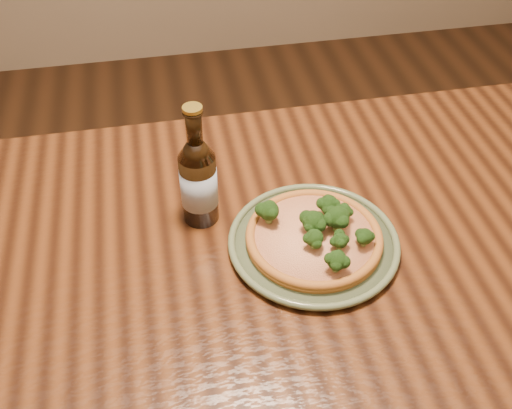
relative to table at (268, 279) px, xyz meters
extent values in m
cube|color=#4C2610|center=(0.00, 0.00, 0.07)|extent=(1.60, 0.90, 0.04)
cylinder|color=#4C2610|center=(0.73, 0.38, -0.30)|extent=(0.07, 0.07, 0.71)
cylinder|color=#576546|center=(0.08, -0.01, 0.10)|extent=(0.30, 0.30, 0.01)
torus|color=#576546|center=(0.08, -0.01, 0.11)|extent=(0.32, 0.32, 0.01)
torus|color=#576546|center=(0.08, -0.01, 0.10)|extent=(0.26, 0.26, 0.01)
cylinder|color=#AE6927|center=(0.08, -0.01, 0.11)|extent=(0.26, 0.26, 0.01)
torus|color=#AE6927|center=(0.08, -0.01, 0.12)|extent=(0.26, 0.26, 0.02)
cylinder|color=beige|center=(0.08, -0.01, 0.12)|extent=(0.22, 0.22, 0.01)
sphere|color=#29531A|center=(0.15, 0.02, 0.14)|extent=(0.04, 0.04, 0.03)
sphere|color=#29531A|center=(0.08, -0.01, 0.15)|extent=(0.06, 0.06, 0.04)
sphere|color=#29531A|center=(0.12, -0.06, 0.14)|extent=(0.03, 0.03, 0.03)
sphere|color=#29531A|center=(0.17, -0.06, 0.14)|extent=(0.04, 0.04, 0.03)
sphere|color=#29531A|center=(0.07, -0.04, 0.15)|extent=(0.05, 0.05, 0.03)
sphere|color=#29531A|center=(0.13, -0.01, 0.15)|extent=(0.05, 0.05, 0.04)
sphere|color=#29531A|center=(0.01, 0.04, 0.15)|extent=(0.05, 0.05, 0.04)
sphere|color=#29531A|center=(0.12, 0.04, 0.15)|extent=(0.05, 0.05, 0.04)
sphere|color=#29531A|center=(0.10, -0.10, 0.15)|extent=(0.05, 0.05, 0.04)
cylinder|color=black|center=(-0.11, 0.11, 0.17)|extent=(0.07, 0.07, 0.15)
cone|color=black|center=(-0.11, 0.11, 0.26)|extent=(0.07, 0.07, 0.03)
cylinder|color=black|center=(-0.11, 0.11, 0.31)|extent=(0.03, 0.03, 0.07)
torus|color=black|center=(-0.11, 0.11, 0.34)|extent=(0.04, 0.04, 0.01)
cylinder|color=#A58C33|center=(-0.11, 0.11, 0.35)|extent=(0.04, 0.04, 0.01)
cylinder|color=#A3B2C5|center=(-0.11, 0.11, 0.17)|extent=(0.07, 0.07, 0.08)
camera|label=1|loc=(-0.17, -0.76, 0.92)|focal=42.00mm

